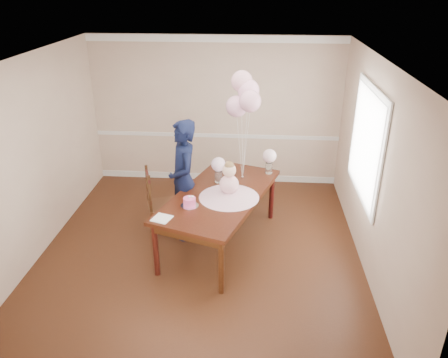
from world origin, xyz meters
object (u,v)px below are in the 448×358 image
(dining_table_top, at_px, (220,195))
(dining_chair_seat, at_px, (164,206))
(birthday_cake, at_px, (189,202))
(woman, at_px, (184,181))

(dining_table_top, bearing_deg, dining_chair_seat, -175.55)
(birthday_cake, xyz_separation_m, dining_chair_seat, (-0.49, 0.62, -0.41))
(woman, bearing_deg, dining_table_top, 48.74)
(dining_table_top, height_order, birthday_cake, birthday_cake)
(dining_chair_seat, bearing_deg, birthday_cake, -70.93)
(dining_chair_seat, relative_size, woman, 0.26)
(dining_table_top, distance_m, birthday_cake, 0.55)
(dining_chair_seat, bearing_deg, dining_table_top, -33.62)
(dining_table_top, bearing_deg, birthday_cake, -113.96)
(birthday_cake, bearing_deg, dining_table_top, 47.18)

